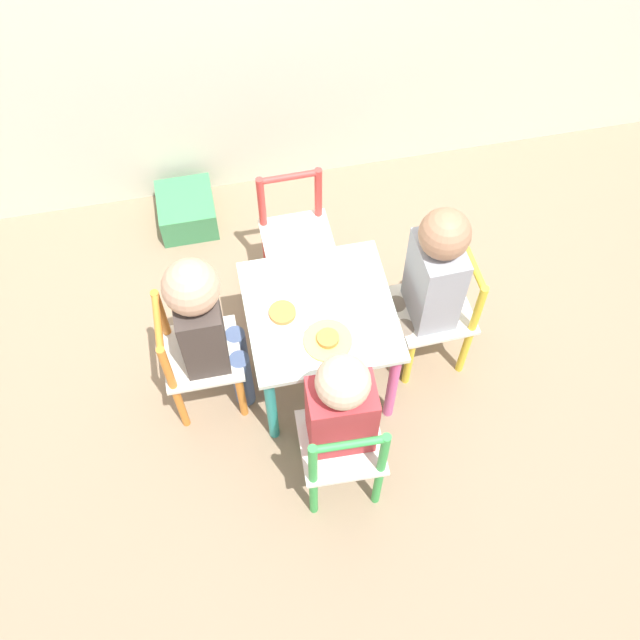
{
  "coord_description": "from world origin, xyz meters",
  "views": [
    {
      "loc": [
        -0.27,
        -1.3,
        2.49
      ],
      "look_at": [
        0.0,
        0.0,
        0.37
      ],
      "focal_mm": 42.0,
      "sensor_mm": 36.0,
      "label": 1
    }
  ],
  "objects_px": {
    "chair_green": "(342,452)",
    "kids_table": "(320,322)",
    "plate_left": "(283,314)",
    "chair_red": "(296,240)",
    "chair_orange": "(196,358)",
    "child_left": "(206,323)",
    "child_right": "(430,281)",
    "child_front": "(340,410)",
    "storage_bin": "(187,210)",
    "chair_yellow": "(438,312)",
    "plate_front": "(328,340)"
  },
  "relations": [
    {
      "from": "chair_green",
      "to": "plate_front",
      "type": "bearing_deg",
      "value": -90.92
    },
    {
      "from": "child_front",
      "to": "child_left",
      "type": "bearing_deg",
      "value": -43.76
    },
    {
      "from": "plate_left",
      "to": "plate_front",
      "type": "height_order",
      "value": "same"
    },
    {
      "from": "child_front",
      "to": "storage_bin",
      "type": "bearing_deg",
      "value": -69.9
    },
    {
      "from": "chair_orange",
      "to": "plate_left",
      "type": "xyz_separation_m",
      "value": [
        0.31,
        -0.0,
        0.18
      ]
    },
    {
      "from": "child_front",
      "to": "plate_left",
      "type": "distance_m",
      "value": 0.39
    },
    {
      "from": "chair_green",
      "to": "child_left",
      "type": "height_order",
      "value": "child_left"
    },
    {
      "from": "kids_table",
      "to": "chair_yellow",
      "type": "distance_m",
      "value": 0.44
    },
    {
      "from": "plate_left",
      "to": "child_right",
      "type": "bearing_deg",
      "value": 1.39
    },
    {
      "from": "chair_orange",
      "to": "storage_bin",
      "type": "bearing_deg",
      "value": -1.99
    },
    {
      "from": "child_left",
      "to": "chair_orange",
      "type": "bearing_deg",
      "value": 90.0
    },
    {
      "from": "kids_table",
      "to": "chair_orange",
      "type": "distance_m",
      "value": 0.44
    },
    {
      "from": "chair_red",
      "to": "child_right",
      "type": "xyz_separation_m",
      "value": [
        0.38,
        -0.42,
        0.21
      ]
    },
    {
      "from": "plate_front",
      "to": "chair_red",
      "type": "bearing_deg",
      "value": 90.52
    },
    {
      "from": "child_left",
      "to": "child_front",
      "type": "xyz_separation_m",
      "value": [
        0.36,
        -0.37,
        -0.03
      ]
    },
    {
      "from": "child_front",
      "to": "plate_left",
      "type": "xyz_separation_m",
      "value": [
        -0.11,
        0.37,
        0.0
      ]
    },
    {
      "from": "child_front",
      "to": "kids_table",
      "type": "bearing_deg",
      "value": -90.0
    },
    {
      "from": "child_left",
      "to": "child_front",
      "type": "height_order",
      "value": "child_left"
    },
    {
      "from": "child_left",
      "to": "storage_bin",
      "type": "xyz_separation_m",
      "value": [
        -0.03,
        0.83,
        -0.4
      ]
    },
    {
      "from": "chair_red",
      "to": "child_left",
      "type": "relative_size",
      "value": 0.7
    },
    {
      "from": "chair_red",
      "to": "chair_orange",
      "type": "bearing_deg",
      "value": -135.39
    },
    {
      "from": "chair_green",
      "to": "chair_yellow",
      "type": "xyz_separation_m",
      "value": [
        0.45,
        0.45,
        0.0
      ]
    },
    {
      "from": "chair_green",
      "to": "kids_table",
      "type": "bearing_deg",
      "value": -90.0
    },
    {
      "from": "chair_red",
      "to": "plate_left",
      "type": "xyz_separation_m",
      "value": [
        -0.12,
        -0.43,
        0.18
      ]
    },
    {
      "from": "chair_orange",
      "to": "child_right",
      "type": "bearing_deg",
      "value": -89.09
    },
    {
      "from": "child_right",
      "to": "plate_left",
      "type": "distance_m",
      "value": 0.5
    },
    {
      "from": "kids_table",
      "to": "child_left",
      "type": "bearing_deg",
      "value": 179.9
    },
    {
      "from": "chair_green",
      "to": "plate_left",
      "type": "height_order",
      "value": "chair_green"
    },
    {
      "from": "child_front",
      "to": "storage_bin",
      "type": "relative_size",
      "value": 2.95
    },
    {
      "from": "chair_red",
      "to": "child_right",
      "type": "relative_size",
      "value": 0.67
    },
    {
      "from": "chair_yellow",
      "to": "child_left",
      "type": "xyz_separation_m",
      "value": [
        -0.8,
        -0.01,
        0.21
      ]
    },
    {
      "from": "chair_yellow",
      "to": "chair_orange",
      "type": "bearing_deg",
      "value": -90.98
    },
    {
      "from": "child_front",
      "to": "chair_yellow",
      "type": "bearing_deg",
      "value": -137.05
    },
    {
      "from": "kids_table",
      "to": "chair_orange",
      "type": "relative_size",
      "value": 0.91
    },
    {
      "from": "child_left",
      "to": "child_right",
      "type": "xyz_separation_m",
      "value": [
        0.74,
        0.01,
        0.01
      ]
    },
    {
      "from": "chair_red",
      "to": "kids_table",
      "type": "bearing_deg",
      "value": -90.0
    },
    {
      "from": "chair_yellow",
      "to": "child_front",
      "type": "xyz_separation_m",
      "value": [
        -0.45,
        -0.38,
        0.18
      ]
    },
    {
      "from": "chair_green",
      "to": "child_front",
      "type": "distance_m",
      "value": 0.19
    },
    {
      "from": "chair_green",
      "to": "plate_left",
      "type": "bearing_deg",
      "value": -73.77
    },
    {
      "from": "plate_left",
      "to": "storage_bin",
      "type": "distance_m",
      "value": 0.95
    },
    {
      "from": "child_left",
      "to": "child_right",
      "type": "height_order",
      "value": "child_right"
    },
    {
      "from": "chair_orange",
      "to": "chair_green",
      "type": "relative_size",
      "value": 1.0
    },
    {
      "from": "chair_orange",
      "to": "child_front",
      "type": "relative_size",
      "value": 0.72
    },
    {
      "from": "kids_table",
      "to": "child_front",
      "type": "relative_size",
      "value": 0.65
    },
    {
      "from": "chair_green",
      "to": "chair_red",
      "type": "relative_size",
      "value": 1.0
    },
    {
      "from": "chair_yellow",
      "to": "storage_bin",
      "type": "bearing_deg",
      "value": -136.36
    },
    {
      "from": "chair_red",
      "to": "child_right",
      "type": "distance_m",
      "value": 0.6
    },
    {
      "from": "chair_orange",
      "to": "child_right",
      "type": "relative_size",
      "value": 0.67
    },
    {
      "from": "child_right",
      "to": "chair_orange",
      "type": "bearing_deg",
      "value": -91.05
    },
    {
      "from": "chair_yellow",
      "to": "plate_left",
      "type": "bearing_deg",
      "value": -90.41
    }
  ]
}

